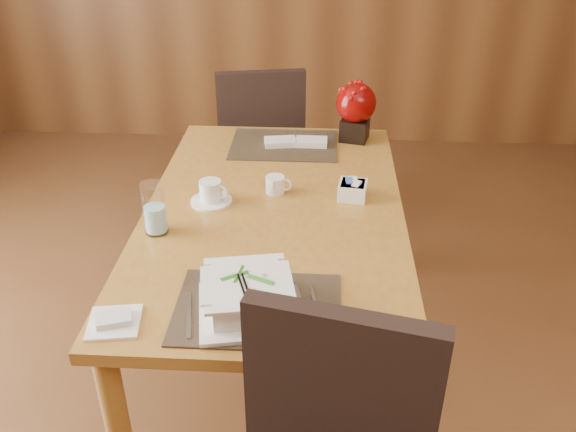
# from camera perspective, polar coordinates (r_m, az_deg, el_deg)

# --- Properties ---
(dining_table) EXTENTS (0.90, 1.50, 0.75)m
(dining_table) POSITION_cam_1_polar(r_m,az_deg,el_deg) (2.17, -1.29, -1.56)
(dining_table) COLOR #AC782F
(dining_table) RESTS_ON ground
(placemat_near) EXTENTS (0.45, 0.33, 0.01)m
(placemat_near) POSITION_cam_1_polar(r_m,az_deg,el_deg) (1.67, -2.83, -8.62)
(placemat_near) COLOR black
(placemat_near) RESTS_ON dining_table
(placemat_far) EXTENTS (0.45, 0.33, 0.01)m
(placemat_far) POSITION_cam_1_polar(r_m,az_deg,el_deg) (2.61, -0.37, 6.69)
(placemat_far) COLOR black
(placemat_far) RESTS_ON dining_table
(soup_setting) EXTENTS (0.30, 0.30, 0.11)m
(soup_setting) POSITION_cam_1_polar(r_m,az_deg,el_deg) (1.63, -3.84, -7.62)
(soup_setting) COLOR white
(soup_setting) RESTS_ON dining_table
(coffee_cup) EXTENTS (0.15, 0.15, 0.08)m
(coffee_cup) POSITION_cam_1_polar(r_m,az_deg,el_deg) (2.17, -7.24, 2.12)
(coffee_cup) COLOR white
(coffee_cup) RESTS_ON dining_table
(water_glass) EXTENTS (0.10, 0.10, 0.18)m
(water_glass) POSITION_cam_1_polar(r_m,az_deg,el_deg) (2.00, -12.40, 0.70)
(water_glass) COLOR white
(water_glass) RESTS_ON dining_table
(creamer_jug) EXTENTS (0.10, 0.10, 0.06)m
(creamer_jug) POSITION_cam_1_polar(r_m,az_deg,el_deg) (2.22, -1.22, 2.95)
(creamer_jug) COLOR white
(creamer_jug) RESTS_ON dining_table
(sugar_caddy) EXTENTS (0.11, 0.11, 0.06)m
(sugar_caddy) POSITION_cam_1_polar(r_m,az_deg,el_deg) (2.20, 6.06, 2.42)
(sugar_caddy) COLOR white
(sugar_caddy) RESTS_ON dining_table
(berry_decor) EXTENTS (0.17, 0.17, 0.25)m
(berry_decor) POSITION_cam_1_polar(r_m,az_deg,el_deg) (2.64, 6.37, 9.99)
(berry_decor) COLOR black
(berry_decor) RESTS_ON dining_table
(napkins_far) EXTENTS (0.27, 0.11, 0.02)m
(napkins_far) POSITION_cam_1_polar(r_m,az_deg,el_deg) (2.61, 0.96, 6.95)
(napkins_far) COLOR silver
(napkins_far) RESTS_ON dining_table
(bread_plate) EXTENTS (0.15, 0.15, 0.01)m
(bread_plate) POSITION_cam_1_polar(r_m,az_deg,el_deg) (1.68, -15.94, -9.56)
(bread_plate) COLOR white
(bread_plate) RESTS_ON dining_table
(far_chair) EXTENTS (0.52, 0.52, 0.95)m
(far_chair) POSITION_cam_1_polar(r_m,az_deg,el_deg) (3.16, -2.61, 6.75)
(far_chair) COLOR black
(far_chair) RESTS_ON ground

